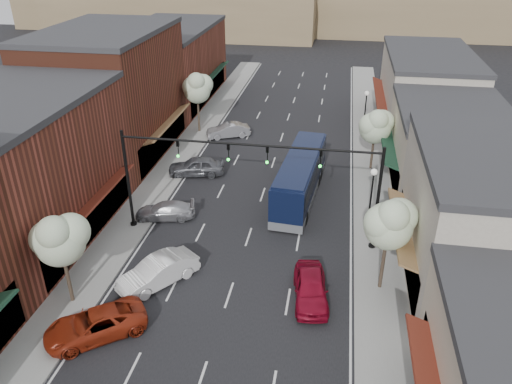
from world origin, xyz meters
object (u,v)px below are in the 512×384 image
at_px(tree_right_near, 390,222).
at_px(tree_right_far, 376,125).
at_px(coach_bus, 300,177).
at_px(signal_mast_left, 161,168).
at_px(tree_left_far, 197,87).
at_px(parked_car_b, 158,272).
at_px(lamp_post_far, 366,106).
at_px(lamp_post_near, 372,189).
at_px(parked_car_a, 95,324).
at_px(signal_mast_right, 340,181).
at_px(parked_car_d, 196,166).
at_px(parked_car_c, 165,211).
at_px(red_hatchback, 311,288).
at_px(parked_car_e, 228,130).
at_px(tree_left_near, 59,238).

bearing_deg(tree_right_near, tree_right_far, 90.00).
relative_size(tree_right_far, coach_bus, 0.49).
height_order(signal_mast_left, tree_left_far, signal_mast_left).
bearing_deg(parked_car_b, signal_mast_left, 141.86).
bearing_deg(lamp_post_far, tree_right_near, -88.70).
relative_size(lamp_post_near, parked_car_a, 0.89).
bearing_deg(signal_mast_right, parked_car_d, 143.57).
distance_m(tree_left_far, parked_car_c, 17.13).
distance_m(lamp_post_near, parked_car_b, 14.66).
bearing_deg(signal_mast_right, lamp_post_near, 48.95).
bearing_deg(parked_car_c, coach_bus, 104.42).
relative_size(signal_mast_right, red_hatchback, 1.84).
bearing_deg(lamp_post_far, lamp_post_near, -90.00).
height_order(tree_right_far, parked_car_b, tree_right_far).
height_order(lamp_post_far, parked_car_e, lamp_post_far).
bearing_deg(signal_mast_left, parked_car_d, 92.05).
distance_m(tree_right_far, tree_left_far, 17.66).
height_order(tree_left_far, red_hatchback, tree_left_far).
relative_size(tree_left_near, lamp_post_far, 1.28).
height_order(lamp_post_far, coach_bus, lamp_post_far).
bearing_deg(tree_right_far, tree_left_near, -129.69).
xyz_separation_m(lamp_post_near, parked_car_d, (-13.73, 6.02, -2.23)).
relative_size(tree_right_near, tree_right_far, 1.10).
bearing_deg(tree_right_near, signal_mast_right, 123.91).
distance_m(lamp_post_near, parked_car_e, 19.73).
bearing_deg(parked_car_e, lamp_post_far, 78.58).
distance_m(tree_right_near, parked_car_c, 16.01).
bearing_deg(red_hatchback, lamp_post_near, 60.12).
xyz_separation_m(tree_right_near, parked_car_a, (-14.23, -6.06, -3.76)).
bearing_deg(tree_right_far, lamp_post_far, 93.88).
height_order(signal_mast_left, parked_car_a, signal_mast_left).
relative_size(tree_right_far, parked_car_b, 1.13).
relative_size(coach_bus, parked_car_c, 2.66).
xyz_separation_m(tree_left_far, coach_bus, (11.07, -11.85, -2.87)).
height_order(signal_mast_left, lamp_post_near, signal_mast_left).
height_order(tree_left_near, parked_car_b, tree_left_near).
bearing_deg(parked_car_b, tree_left_near, -111.31).
distance_m(tree_right_near, parked_car_a, 15.92).
distance_m(tree_right_far, parked_car_c, 18.28).
distance_m(coach_bus, parked_car_c, 10.22).
xyz_separation_m(coach_bus, parked_car_d, (-8.74, 2.43, -0.96)).
bearing_deg(tree_right_near, signal_mast_left, 163.81).
bearing_deg(parked_car_e, red_hatchback, -0.66).
bearing_deg(parked_car_c, parked_car_a, -11.43).
xyz_separation_m(coach_bus, parked_car_e, (-7.98, 11.10, -1.05)).
distance_m(signal_mast_left, lamp_post_near, 13.75).
relative_size(signal_mast_right, parked_car_a, 1.65).
bearing_deg(parked_car_d, tree_right_near, 35.62).
xyz_separation_m(signal_mast_right, parked_car_b, (-9.82, -5.62, -3.83)).
bearing_deg(parked_car_e, tree_right_near, 8.82).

